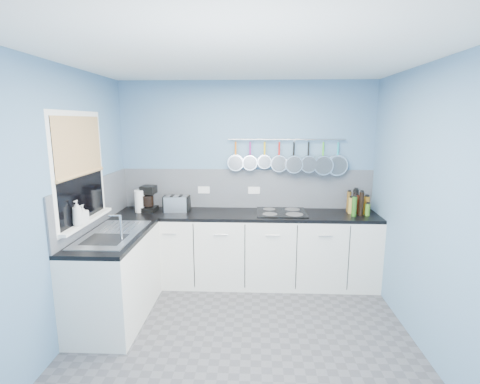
# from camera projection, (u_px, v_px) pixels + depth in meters

# --- Properties ---
(floor) EXTENTS (3.20, 3.00, 0.02)m
(floor) POSITION_uv_depth(u_px,v_px,m) (242.00, 338.00, 3.38)
(floor) COLOR #47474C
(floor) RESTS_ON ground
(ceiling) EXTENTS (3.20, 3.00, 0.02)m
(ceiling) POSITION_uv_depth(u_px,v_px,m) (242.00, 57.00, 2.89)
(ceiling) COLOR white
(ceiling) RESTS_ON ground
(wall_back) EXTENTS (3.20, 0.02, 2.50)m
(wall_back) POSITION_uv_depth(u_px,v_px,m) (246.00, 181.00, 4.62)
(wall_back) COLOR #537A9F
(wall_back) RESTS_ON ground
(wall_front) EXTENTS (3.20, 0.02, 2.50)m
(wall_front) POSITION_uv_depth(u_px,v_px,m) (230.00, 286.00, 1.66)
(wall_front) COLOR #537A9F
(wall_front) RESTS_ON ground
(wall_left) EXTENTS (0.02, 3.00, 2.50)m
(wall_left) POSITION_uv_depth(u_px,v_px,m) (63.00, 207.00, 3.21)
(wall_left) COLOR #537A9F
(wall_left) RESTS_ON ground
(wall_right) EXTENTS (0.02, 3.00, 2.50)m
(wall_right) POSITION_uv_depth(u_px,v_px,m) (429.00, 211.00, 3.07)
(wall_right) COLOR #537A9F
(wall_right) RESTS_ON ground
(backsplash_back) EXTENTS (3.20, 0.02, 0.50)m
(backsplash_back) POSITION_uv_depth(u_px,v_px,m) (246.00, 189.00, 4.62)
(backsplash_back) COLOR slate
(backsplash_back) RESTS_ON wall_back
(backsplash_left) EXTENTS (0.02, 1.80, 0.50)m
(backsplash_left) POSITION_uv_depth(u_px,v_px,m) (95.00, 203.00, 3.81)
(backsplash_left) COLOR slate
(backsplash_left) RESTS_ON wall_left
(cabinet_run_back) EXTENTS (3.20, 0.60, 0.86)m
(cabinet_run_back) POSITION_uv_depth(u_px,v_px,m) (246.00, 249.00, 4.47)
(cabinet_run_back) COLOR silver
(cabinet_run_back) RESTS_ON ground
(worktop_back) EXTENTS (3.20, 0.60, 0.04)m
(worktop_back) POSITION_uv_depth(u_px,v_px,m) (246.00, 215.00, 4.39)
(worktop_back) COLOR black
(worktop_back) RESTS_ON cabinet_run_back
(cabinet_run_left) EXTENTS (0.60, 1.20, 0.86)m
(cabinet_run_left) POSITION_uv_depth(u_px,v_px,m) (116.00, 278.00, 3.65)
(cabinet_run_left) COLOR silver
(cabinet_run_left) RESTS_ON ground
(worktop_left) EXTENTS (0.60, 1.20, 0.04)m
(worktop_left) POSITION_uv_depth(u_px,v_px,m) (113.00, 236.00, 3.56)
(worktop_left) COLOR black
(worktop_left) RESTS_ON cabinet_run_left
(window_frame) EXTENTS (0.01, 1.00, 1.10)m
(window_frame) POSITION_uv_depth(u_px,v_px,m) (80.00, 169.00, 3.44)
(window_frame) COLOR white
(window_frame) RESTS_ON wall_left
(window_glass) EXTENTS (0.01, 0.90, 1.00)m
(window_glass) POSITION_uv_depth(u_px,v_px,m) (80.00, 169.00, 3.44)
(window_glass) COLOR black
(window_glass) RESTS_ON wall_left
(bamboo_blind) EXTENTS (0.01, 0.90, 0.55)m
(bamboo_blind) POSITION_uv_depth(u_px,v_px,m) (79.00, 146.00, 3.40)
(bamboo_blind) COLOR tan
(bamboo_blind) RESTS_ON wall_left
(window_sill) EXTENTS (0.10, 0.98, 0.03)m
(window_sill) POSITION_uv_depth(u_px,v_px,m) (87.00, 221.00, 3.54)
(window_sill) COLOR white
(window_sill) RESTS_ON wall_left
(sink_unit) EXTENTS (0.50, 0.95, 0.01)m
(sink_unit) POSITION_uv_depth(u_px,v_px,m) (113.00, 234.00, 3.55)
(sink_unit) COLOR silver
(sink_unit) RESTS_ON worktop_left
(mixer_tap) EXTENTS (0.12, 0.08, 0.26)m
(mixer_tap) POSITION_uv_depth(u_px,v_px,m) (121.00, 227.00, 3.35)
(mixer_tap) COLOR silver
(mixer_tap) RESTS_ON worktop_left
(socket_left) EXTENTS (0.15, 0.01, 0.09)m
(socket_left) POSITION_uv_depth(u_px,v_px,m) (204.00, 190.00, 4.63)
(socket_left) COLOR white
(socket_left) RESTS_ON backsplash_back
(socket_right) EXTENTS (0.15, 0.01, 0.09)m
(socket_right) POSITION_uv_depth(u_px,v_px,m) (254.00, 190.00, 4.60)
(socket_right) COLOR white
(socket_right) RESTS_ON backsplash_back
(pot_rail) EXTENTS (1.45, 0.02, 0.02)m
(pot_rail) POSITION_uv_depth(u_px,v_px,m) (287.00, 140.00, 4.44)
(pot_rail) COLOR silver
(pot_rail) RESTS_ON wall_back
(soap_bottle_a) EXTENTS (0.10, 0.10, 0.24)m
(soap_bottle_a) POSITION_uv_depth(u_px,v_px,m) (77.00, 213.00, 3.31)
(soap_bottle_a) COLOR white
(soap_bottle_a) RESTS_ON window_sill
(soap_bottle_b) EXTENTS (0.10, 0.10, 0.17)m
(soap_bottle_b) POSITION_uv_depth(u_px,v_px,m) (83.00, 214.00, 3.42)
(soap_bottle_b) COLOR white
(soap_bottle_b) RESTS_ON window_sill
(paper_towel) EXTENTS (0.14, 0.14, 0.27)m
(paper_towel) POSITION_uv_depth(u_px,v_px,m) (140.00, 201.00, 4.41)
(paper_towel) COLOR white
(paper_towel) RESTS_ON worktop_back
(coffee_maker) EXTENTS (0.20, 0.22, 0.32)m
(coffee_maker) POSITION_uv_depth(u_px,v_px,m) (148.00, 199.00, 4.44)
(coffee_maker) COLOR black
(coffee_maker) RESTS_ON worktop_back
(toaster) EXTENTS (0.31, 0.20, 0.19)m
(toaster) POSITION_uv_depth(u_px,v_px,m) (177.00, 204.00, 4.45)
(toaster) COLOR silver
(toaster) RESTS_ON worktop_back
(canister) EXTENTS (0.13, 0.13, 0.14)m
(canister) POSITION_uv_depth(u_px,v_px,m) (185.00, 205.00, 4.48)
(canister) COLOR silver
(canister) RESTS_ON worktop_back
(hob) EXTENTS (0.60, 0.53, 0.01)m
(hob) POSITION_uv_depth(u_px,v_px,m) (281.00, 212.00, 4.40)
(hob) COLOR black
(hob) RESTS_ON worktop_back
(pan_0) EXTENTS (0.20, 0.06, 0.39)m
(pan_0) POSITION_uv_depth(u_px,v_px,m) (236.00, 155.00, 4.49)
(pan_0) COLOR silver
(pan_0) RESTS_ON pot_rail
(pan_1) EXTENTS (0.19, 0.09, 0.38)m
(pan_1) POSITION_uv_depth(u_px,v_px,m) (250.00, 155.00, 4.48)
(pan_1) COLOR silver
(pan_1) RESTS_ON pot_rail
(pan_2) EXTENTS (0.17, 0.06, 0.36)m
(pan_2) POSITION_uv_depth(u_px,v_px,m) (265.00, 154.00, 4.47)
(pan_2) COLOR silver
(pan_2) RESTS_ON pot_rail
(pan_3) EXTENTS (0.21, 0.07, 0.40)m
(pan_3) POSITION_uv_depth(u_px,v_px,m) (279.00, 156.00, 4.47)
(pan_3) COLOR silver
(pan_3) RESTS_ON pot_rail
(pan_4) EXTENTS (0.22, 0.11, 0.41)m
(pan_4) POSITION_uv_depth(u_px,v_px,m) (294.00, 156.00, 4.46)
(pan_4) COLOR silver
(pan_4) RESTS_ON pot_rail
(pan_5) EXTENTS (0.21, 0.11, 0.40)m
(pan_5) POSITION_uv_depth(u_px,v_px,m) (308.00, 156.00, 4.45)
(pan_5) COLOR silver
(pan_5) RESTS_ON pot_rail
(pan_6) EXTENTS (0.24, 0.11, 0.43)m
(pan_6) POSITION_uv_depth(u_px,v_px,m) (323.00, 157.00, 4.45)
(pan_6) COLOR silver
(pan_6) RESTS_ON pot_rail
(pan_7) EXTENTS (0.26, 0.05, 0.45)m
(pan_7) POSITION_uv_depth(u_px,v_px,m) (338.00, 158.00, 4.44)
(pan_7) COLOR silver
(pan_7) RESTS_ON pot_rail
(condiment_0) EXTENTS (0.06, 0.06, 0.13)m
(condiment_0) POSITION_uv_depth(u_px,v_px,m) (362.00, 207.00, 4.43)
(condiment_0) COLOR brown
(condiment_0) RESTS_ON worktop_back
(condiment_1) EXTENTS (0.07, 0.07, 0.28)m
(condiment_1) POSITION_uv_depth(u_px,v_px,m) (355.00, 201.00, 4.41)
(condiment_1) COLOR black
(condiment_1) RESTS_ON worktop_back
(condiment_2) EXTENTS (0.05, 0.05, 0.25)m
(condiment_2) POSITION_uv_depth(u_px,v_px,m) (349.00, 202.00, 4.43)
(condiment_2) COLOR brown
(condiment_2) RESTS_ON worktop_back
(condiment_3) EXTENTS (0.07, 0.07, 0.22)m
(condiment_3) POSITION_uv_depth(u_px,v_px,m) (366.00, 205.00, 4.30)
(condiment_3) COLOR #8C5914
(condiment_3) RESTS_ON worktop_back
(condiment_4) EXTENTS (0.06, 0.06, 0.23)m
(condiment_4) POSITION_uv_depth(u_px,v_px,m) (356.00, 204.00, 4.33)
(condiment_4) COLOR #4C190C
(condiment_4) RESTS_ON worktop_back
(condiment_5) EXTENTS (0.07, 0.07, 0.20)m
(condiment_5) POSITION_uv_depth(u_px,v_px,m) (351.00, 206.00, 4.34)
(condiment_5) COLOR olive
(condiment_5) RESTS_ON worktop_back
(condiment_6) EXTENTS (0.06, 0.06, 0.14)m
(condiment_6) POSITION_uv_depth(u_px,v_px,m) (368.00, 210.00, 4.24)
(condiment_6) COLOR #3F721E
(condiment_6) RESTS_ON worktop_back
(condiment_7) EXTENTS (0.06, 0.06, 0.29)m
(condiment_7) POSITION_uv_depth(u_px,v_px,m) (361.00, 204.00, 4.23)
(condiment_7) COLOR black
(condiment_7) RESTS_ON worktop_back
(condiment_8) EXTENTS (0.06, 0.06, 0.24)m
(condiment_8) POSITION_uv_depth(u_px,v_px,m) (354.00, 206.00, 4.21)
(condiment_8) COLOR #265919
(condiment_8) RESTS_ON worktop_back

